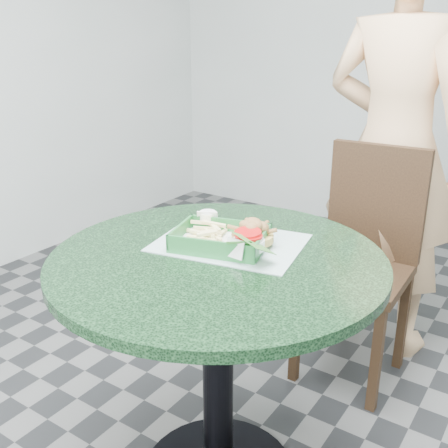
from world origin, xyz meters
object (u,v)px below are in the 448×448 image
Objects in this scene: dining_chair at (364,248)px; food_basket at (220,248)px; cafe_table at (218,317)px; crab_sandwich at (253,240)px; sauce_ramekin at (219,222)px; diner_person at (398,114)px.

dining_chair is 3.75× the size of food_basket.
cafe_table is 0.24m from crab_sandwich.
sauce_ramekin is at bearing 122.92° from cafe_table.
diner_person is at bearing 83.56° from cafe_table.
cafe_table is at bearing -57.08° from sauce_ramekin.
sauce_ramekin reaches higher than cafe_table.
sauce_ramekin is (-0.10, 0.15, 0.22)m from cafe_table.
diner_person reaches higher than crab_sandwich.
crab_sandwich is 0.17m from sauce_ramekin.
sauce_ramekin is at bearing 156.39° from crab_sandwich.
diner_person is 1.00m from sauce_ramekin.
diner_person is (-0.01, 0.28, 0.49)m from dining_chair.
food_basket reaches higher than cafe_table.
dining_chair is 0.46× the size of diner_person.
crab_sandwich reaches higher than food_basket.
dining_chair is at bearing 99.92° from diner_person.
diner_person is 1.04m from crab_sandwich.
cafe_table is 0.29m from sauce_ramekin.
dining_chair is at bearing 71.04° from sauce_ramekin.
cafe_table is at bearing -124.91° from crab_sandwich.
food_basket is at bearing -156.93° from crab_sandwich.
food_basket is (-0.15, -1.05, -0.25)m from diner_person.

